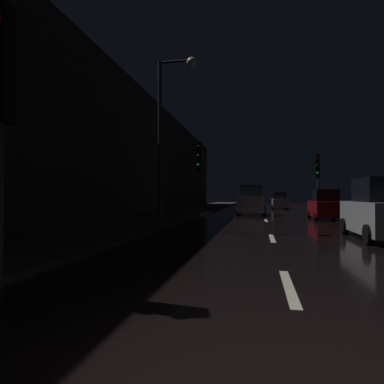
# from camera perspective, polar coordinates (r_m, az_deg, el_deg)

# --- Properties ---
(ground) EXTENTS (25.81, 84.00, 0.02)m
(ground) POSITION_cam_1_polar(r_m,az_deg,el_deg) (27.02, 12.32, -3.77)
(ground) COLOR black
(sidewalk_left) EXTENTS (4.40, 84.00, 0.15)m
(sidewalk_left) POSITION_cam_1_polar(r_m,az_deg,el_deg) (27.72, -1.71, -3.53)
(sidewalk_left) COLOR #38332B
(sidewalk_left) RESTS_ON ground
(building_facade_left) EXTENTS (0.80, 63.00, 9.55)m
(building_facade_left) POSITION_cam_1_polar(r_m,az_deg,el_deg) (25.29, -9.30, 6.87)
(building_facade_left) COLOR #2D2B28
(building_facade_left) RESTS_ON ground
(lane_centerline) EXTENTS (0.16, 21.66, 0.01)m
(lane_centerline) POSITION_cam_1_polar(r_m,az_deg,el_deg) (15.54, 13.09, -6.02)
(lane_centerline) COLOR beige
(lane_centerline) RESTS_ON ground
(traffic_light_far_right) EXTENTS (0.36, 0.48, 4.91)m
(traffic_light_far_right) POSITION_cam_1_polar(r_m,az_deg,el_deg) (29.14, 20.93, 3.52)
(traffic_light_far_right) COLOR #38383A
(traffic_light_far_right) RESTS_ON ground
(traffic_light_far_left) EXTENTS (0.32, 0.47, 5.12)m
(traffic_light_far_left) POSITION_cam_1_polar(r_m,az_deg,el_deg) (22.54, 1.21, 5.13)
(traffic_light_far_left) COLOR #38383A
(traffic_light_far_left) RESTS_ON ground
(traffic_light_near_left) EXTENTS (0.38, 0.48, 4.53)m
(traffic_light_near_left) POSITION_cam_1_polar(r_m,az_deg,el_deg) (6.29, -30.34, 16.03)
(traffic_light_near_left) COLOR #38383A
(traffic_light_near_left) RESTS_ON ground
(streetlamp_overhead) EXTENTS (1.70, 0.44, 7.32)m
(streetlamp_overhead) POSITION_cam_1_polar(r_m,az_deg,el_deg) (14.46, -3.83, 12.86)
(streetlamp_overhead) COLOR #2D2D30
(streetlamp_overhead) RESTS_ON ground
(car_approaching_headlights) EXTENTS (2.07, 4.49, 2.26)m
(car_approaching_headlights) POSITION_cam_1_polar(r_m,az_deg,el_deg) (25.66, 10.25, -1.61)
(car_approaching_headlights) COLOR silver
(car_approaching_headlights) RESTS_ON ground
(car_parked_right_near) EXTENTS (1.89, 4.08, 2.06)m
(car_parked_right_near) POSITION_cam_1_polar(r_m,az_deg,el_deg) (12.71, 30.07, -2.92)
(car_parked_right_near) COLOR #A5A8AD
(car_parked_right_near) RESTS_ON ground
(car_parked_right_far) EXTENTS (1.70, 3.69, 1.86)m
(car_parked_right_far) POSITION_cam_1_polar(r_m,az_deg,el_deg) (21.95, 22.03, -2.22)
(car_parked_right_far) COLOR maroon
(car_parked_right_far) RESTS_ON ground
(car_distant_taillights) EXTENTS (1.70, 3.68, 1.85)m
(car_distant_taillights) POSITION_cam_1_polar(r_m,az_deg,el_deg) (37.88, 14.89, -1.58)
(car_distant_taillights) COLOR #A5A8AD
(car_distant_taillights) RESTS_ON ground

